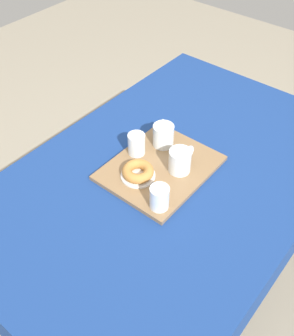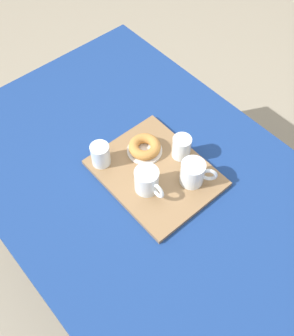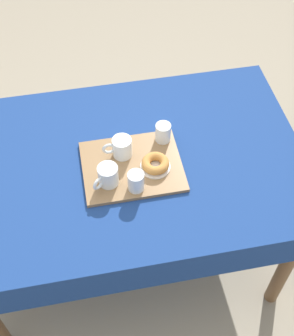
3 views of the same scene
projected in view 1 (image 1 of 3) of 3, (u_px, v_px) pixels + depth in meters
ground_plane at (165, 281)px, 2.00m from camera, size 6.00×6.00×0.00m
dining_table at (171, 188)px, 1.52m from camera, size 1.48×0.96×0.77m
serving_tray at (160, 168)px, 1.46m from camera, size 0.40×0.32×0.02m
tea_mug_left at (163, 136)px, 1.52m from camera, size 0.11×0.10×0.09m
tea_mug_right at (180, 161)px, 1.42m from camera, size 0.12×0.08×0.09m
water_glass_near at (159, 198)px, 1.30m from camera, size 0.06×0.06×0.08m
water_glass_far at (137, 145)px, 1.49m from camera, size 0.06×0.06×0.08m
donut_plate_left at (138, 176)px, 1.42m from camera, size 0.12×0.12×0.01m
sugar_donut_left at (138, 171)px, 1.40m from camera, size 0.11×0.11×0.04m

